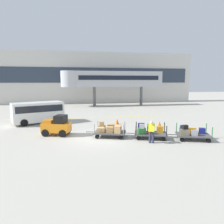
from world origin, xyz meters
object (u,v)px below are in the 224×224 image
at_px(baggage_cart_middle, 149,131).
at_px(baggage_cart_lead, 110,130).
at_px(shuttle_van, 38,111).
at_px(safety_cone_far, 159,124).
at_px(baggage_tug, 57,126).
at_px(baggage_handler, 152,131).
at_px(safety_cone_near, 117,121).
at_px(baggage_cart_tail, 191,133).

bearing_deg(baggage_cart_middle, baggage_cart_lead, 162.45).
bearing_deg(shuttle_van, safety_cone_far, -19.28).
xyz_separation_m(baggage_tug, baggage_cart_lead, (3.97, -1.28, -0.21)).
bearing_deg(baggage_handler, baggage_cart_lead, 139.34).
height_order(baggage_cart_middle, shuttle_van, shuttle_van).
relative_size(baggage_tug, safety_cone_far, 4.25).
bearing_deg(safety_cone_far, safety_cone_near, 150.83).
bearing_deg(shuttle_van, baggage_cart_tail, -35.24).
distance_m(baggage_cart_middle, baggage_cart_tail, 3.02).
xyz_separation_m(baggage_cart_lead, baggage_cart_tail, (5.58, -1.82, -0.04)).
bearing_deg(baggage_handler, safety_cone_near, 98.12).
bearing_deg(shuttle_van, baggage_tug, -67.16).
bearing_deg(baggage_cart_tail, baggage_cart_lead, 161.96).
bearing_deg(baggage_cart_middle, shuttle_van, 140.42).
distance_m(baggage_tug, baggage_cart_lead, 4.18).
distance_m(baggage_cart_lead, safety_cone_far, 5.67).
bearing_deg(safety_cone_far, baggage_handler, -119.17).
bearing_deg(baggage_cart_tail, baggage_tug, 162.01).
distance_m(baggage_cart_middle, baggage_handler, 1.31).
height_order(baggage_cart_lead, baggage_cart_tail, baggage_cart_tail).
bearing_deg(safety_cone_near, baggage_handler, -81.88).
bearing_deg(shuttle_van, baggage_handler, -44.90).
relative_size(safety_cone_near, safety_cone_far, 1.00).
relative_size(baggage_cart_lead, safety_cone_near, 5.59).
distance_m(baggage_handler, shuttle_van, 12.16).
relative_size(baggage_cart_tail, safety_cone_far, 5.59).
bearing_deg(shuttle_van, baggage_cart_lead, -46.44).
height_order(baggage_cart_tail, shuttle_van, shuttle_van).
height_order(baggage_handler, safety_cone_near, baggage_handler).
relative_size(baggage_tug, baggage_cart_lead, 0.76).
height_order(baggage_cart_middle, safety_cone_near, baggage_cart_middle).
relative_size(baggage_tug, baggage_cart_tail, 0.76).
height_order(baggage_cart_tail, safety_cone_far, baggage_cart_tail).
distance_m(baggage_cart_lead, baggage_handler, 3.24).
bearing_deg(baggage_cart_tail, baggage_cart_middle, 161.49).
xyz_separation_m(shuttle_van, safety_cone_far, (11.21, -3.92, -0.96)).
bearing_deg(baggage_cart_lead, safety_cone_near, 71.68).
relative_size(baggage_cart_lead, baggage_handler, 1.97).
relative_size(baggage_cart_lead, safety_cone_far, 5.59).
distance_m(baggage_handler, safety_cone_near, 6.73).
relative_size(baggage_cart_middle, baggage_cart_tail, 1.00).
distance_m(baggage_cart_lead, shuttle_van, 8.96).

